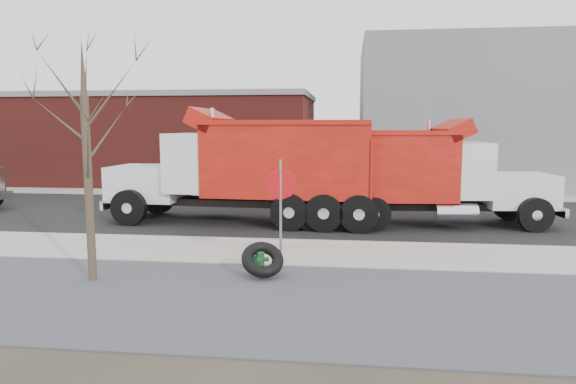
# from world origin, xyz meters

# --- Properties ---
(ground) EXTENTS (120.00, 120.00, 0.00)m
(ground) POSITION_xyz_m (0.00, 0.00, 0.00)
(ground) COLOR #383328
(ground) RESTS_ON ground
(gravel_verge) EXTENTS (60.00, 5.00, 0.03)m
(gravel_verge) POSITION_xyz_m (0.00, -3.50, 0.01)
(gravel_verge) COLOR slate
(gravel_verge) RESTS_ON ground
(sidewalk) EXTENTS (60.00, 2.50, 0.06)m
(sidewalk) POSITION_xyz_m (0.00, 0.25, 0.03)
(sidewalk) COLOR #9E9B93
(sidewalk) RESTS_ON ground
(curb) EXTENTS (60.00, 0.15, 0.11)m
(curb) POSITION_xyz_m (0.00, 1.55, 0.06)
(curb) COLOR #9E9B93
(curb) RESTS_ON ground
(road) EXTENTS (60.00, 9.40, 0.02)m
(road) POSITION_xyz_m (0.00, 6.30, 0.01)
(road) COLOR black
(road) RESTS_ON ground
(far_sidewalk) EXTENTS (60.00, 2.00, 0.06)m
(far_sidewalk) POSITION_xyz_m (0.00, 12.00, 0.03)
(far_sidewalk) COLOR #9E9B93
(far_sidewalk) RESTS_ON ground
(building_grey) EXTENTS (12.00, 10.00, 8.00)m
(building_grey) POSITION_xyz_m (9.00, 18.00, 4.00)
(building_grey) COLOR gray
(building_grey) RESTS_ON ground
(building_brick) EXTENTS (20.20, 8.20, 5.30)m
(building_brick) POSITION_xyz_m (-10.00, 17.00, 2.65)
(building_brick) COLOR maroon
(building_brick) RESTS_ON ground
(bare_tree) EXTENTS (3.20, 3.20, 5.20)m
(bare_tree) POSITION_xyz_m (-3.20, -2.60, 3.30)
(bare_tree) COLOR #382D23
(bare_tree) RESTS_ON ground
(fire_hydrant) EXTENTS (0.42, 0.41, 0.74)m
(fire_hydrant) POSITION_xyz_m (0.35, -1.71, 0.34)
(fire_hydrant) COLOR #256230
(fire_hydrant) RESTS_ON ground
(truck_tire) EXTENTS (1.22, 1.20, 0.79)m
(truck_tire) POSITION_xyz_m (0.46, -1.94, 0.42)
(truck_tire) COLOR black
(truck_tire) RESTS_ON ground
(stop_sign) EXTENTS (0.69, 0.24, 2.62)m
(stop_sign) POSITION_xyz_m (0.82, -1.57, 1.80)
(stop_sign) COLOR gray
(stop_sign) RESTS_ON ground
(dump_truck_red_a) EXTENTS (8.90, 3.10, 3.56)m
(dump_truck_red_a) POSITION_xyz_m (4.39, 4.75, 1.81)
(dump_truck_red_a) COLOR black
(dump_truck_red_a) RESTS_ON ground
(dump_truck_red_b) EXTENTS (9.48, 3.09, 3.94)m
(dump_truck_red_b) POSITION_xyz_m (-0.96, 4.53, 2.00)
(dump_truck_red_b) COLOR black
(dump_truck_red_b) RESTS_ON ground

